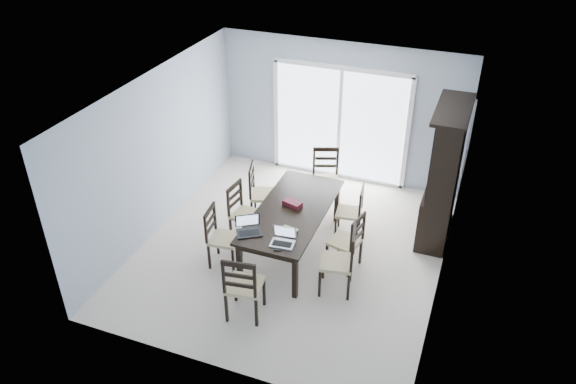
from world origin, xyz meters
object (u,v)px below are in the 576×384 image
(chair_end_far, at_px, (326,171))
(cell_phone, at_px, (277,250))
(dining_table, at_px, (292,214))
(chair_left_near, at_px, (218,231))
(china_hutch, at_px, (444,176))
(chair_right_mid, at_px, (351,236))
(chair_right_far, at_px, (354,207))
(hot_tub, at_px, (312,130))
(chair_left_mid, at_px, (241,206))
(laptop_silver, at_px, (282,241))
(chair_left_far, at_px, (259,187))
(chair_end_near, at_px, (242,282))
(chair_right_near, at_px, (344,255))
(game_box, at_px, (292,204))
(laptop_dark, at_px, (249,230))

(chair_end_far, relative_size, cell_phone, 10.97)
(dining_table, xyz_separation_m, chair_left_near, (-0.91, -0.67, -0.09))
(china_hutch, xyz_separation_m, chair_right_mid, (-1.07, -1.36, -0.49))
(chair_right_far, relative_size, hot_tub, 0.55)
(chair_left_mid, xyz_separation_m, laptop_silver, (1.05, -0.89, 0.22))
(chair_left_mid, bearing_deg, chair_left_far, -178.48)
(chair_left_far, bearing_deg, cell_phone, 15.01)
(chair_right_mid, relative_size, chair_end_near, 0.91)
(china_hutch, xyz_separation_m, hot_tub, (-2.83, 2.10, -0.63))
(chair_right_near, height_order, chair_right_far, chair_right_near)
(chair_left_mid, bearing_deg, china_hutch, 119.13)
(chair_right_far, relative_size, chair_end_near, 0.85)
(chair_left_mid, relative_size, chair_left_far, 0.95)
(chair_right_far, relative_size, cell_phone, 9.39)
(chair_left_near, height_order, chair_right_mid, chair_left_near)
(dining_table, bearing_deg, chair_end_far, 87.79)
(chair_end_near, distance_m, game_box, 1.74)
(dining_table, bearing_deg, game_box, 107.57)
(dining_table, bearing_deg, chair_left_far, 142.71)
(china_hutch, distance_m, chair_left_mid, 3.17)
(chair_right_near, xyz_separation_m, chair_right_far, (-0.21, 1.35, -0.08))
(chair_right_far, relative_size, chair_end_far, 0.86)
(dining_table, relative_size, chair_right_far, 2.17)
(china_hutch, height_order, chair_left_mid, china_hutch)
(chair_right_mid, distance_m, cell_phone, 1.20)
(china_hutch, height_order, laptop_dark, china_hutch)
(chair_right_mid, bearing_deg, laptop_dark, 130.14)
(chair_left_near, distance_m, laptop_silver, 1.13)
(dining_table, relative_size, cell_phone, 20.36)
(cell_phone, distance_m, game_box, 1.12)
(chair_left_near, xyz_separation_m, hot_tub, (0.10, 4.02, -0.14))
(china_hutch, xyz_separation_m, chair_left_far, (-2.84, -0.63, -0.46))
(chair_end_far, bearing_deg, laptop_silver, 73.00)
(chair_left_near, height_order, chair_end_far, chair_end_far)
(dining_table, relative_size, chair_end_near, 1.84)
(hot_tub, bearing_deg, laptop_dark, -83.64)
(china_hutch, height_order, cell_phone, china_hutch)
(dining_table, distance_m, chair_right_far, 1.08)
(chair_end_near, distance_m, cell_phone, 0.69)
(chair_right_mid, xyz_separation_m, chair_right_far, (-0.17, 0.84, -0.04))
(chair_left_near, xyz_separation_m, laptop_dark, (0.56, -0.11, 0.23))
(chair_end_far, relative_size, hot_tub, 0.65)
(laptop_silver, bearing_deg, chair_right_far, 63.19)
(chair_end_near, xyz_separation_m, laptop_silver, (0.25, 0.78, 0.17))
(chair_left_mid, relative_size, game_box, 3.81)
(chair_left_far, xyz_separation_m, chair_end_far, (0.88, 0.87, 0.01))
(chair_left_far, distance_m, chair_end_near, 2.38)
(china_hutch, xyz_separation_m, chair_left_mid, (-2.89, -1.22, -0.49))
(chair_left_far, bearing_deg, chair_right_mid, 51.27)
(laptop_silver, bearing_deg, chair_right_mid, 37.91)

